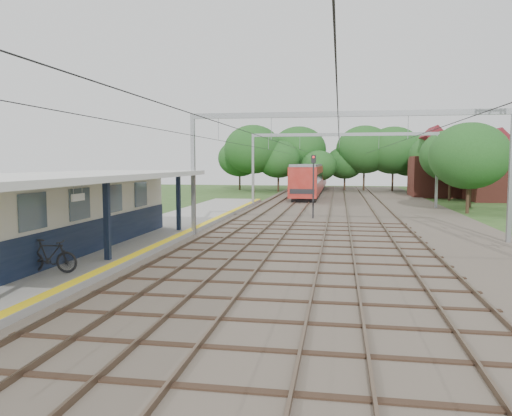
{
  "coord_description": "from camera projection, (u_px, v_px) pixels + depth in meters",
  "views": [
    {
      "loc": [
        3.27,
        -12.56,
        4.25
      ],
      "look_at": [
        -1.52,
        16.0,
        1.6
      ],
      "focal_mm": 35.0,
      "sensor_mm": 36.0,
      "label": 1
    }
  ],
  "objects": [
    {
      "name": "rail_tracks",
      "position": [
        318.0,
        210.0,
        42.46
      ],
      "size": [
        11.8,
        88.0,
        0.15
      ],
      "color": "brown",
      "rests_on": "ballast_bed"
    },
    {
      "name": "canopy",
      "position": [
        62.0,
        178.0,
        20.1
      ],
      "size": [
        6.4,
        20.0,
        3.44
      ],
      "color": "#101B34",
      "rests_on": "platform"
    },
    {
      "name": "ground",
      "position": [
        213.0,
        323.0,
        13.26
      ],
      "size": [
        160.0,
        160.0,
        0.0
      ],
      "primitive_type": "plane",
      "color": "#2D4C1E",
      "rests_on": "ground"
    },
    {
      "name": "house_far",
      "position": [
        444.0,
        171.0,
        61.4
      ],
      "size": [
        8.0,
        6.12,
        8.66
      ],
      "color": "brown",
      "rests_on": "ground"
    },
    {
      "name": "train",
      "position": [
        312.0,
        177.0,
        69.15
      ],
      "size": [
        3.0,
        37.4,
        3.94
      ],
      "color": "black",
      "rests_on": "ballast_bed"
    },
    {
      "name": "tree_band",
      "position": [
        344.0,
        158.0,
        68.28
      ],
      "size": [
        31.72,
        30.88,
        8.82
      ],
      "color": "#382619",
      "rests_on": "ground"
    },
    {
      "name": "platform",
      "position": [
        146.0,
        235.0,
        28.23
      ],
      "size": [
        5.0,
        52.0,
        0.35
      ],
      "primitive_type": "cube",
      "color": "gray",
      "rests_on": "ground"
    },
    {
      "name": "signal_post",
      "position": [
        313.0,
        178.0,
        36.88
      ],
      "size": [
        0.35,
        0.3,
        4.8
      ],
      "rotation": [
        0.0,
        0.0,
        -0.13
      ],
      "color": "black",
      "rests_on": "ground"
    },
    {
      "name": "catenary_system",
      "position": [
        342.0,
        145.0,
        37.03
      ],
      "size": [
        17.22,
        88.0,
        7.0
      ],
      "color": "gray",
      "rests_on": "ground"
    },
    {
      "name": "yellow_stripe",
      "position": [
        184.0,
        232.0,
        27.84
      ],
      "size": [
        0.45,
        52.0,
        0.01
      ],
      "primitive_type": "cube",
      "color": "yellow",
      "rests_on": "platform"
    },
    {
      "name": "station_building",
      "position": [
        53.0,
        214.0,
        21.41
      ],
      "size": [
        3.41,
        18.0,
        3.4
      ],
      "color": "beige",
      "rests_on": "platform"
    },
    {
      "name": "bicycle",
      "position": [
        50.0,
        256.0,
        17.62
      ],
      "size": [
        2.04,
        0.75,
        1.2
      ],
      "primitive_type": "imported",
      "rotation": [
        0.0,
        0.0,
        1.67
      ],
      "color": "black",
      "rests_on": "platform"
    },
    {
      "name": "house_near",
      "position": [
        503.0,
        174.0,
        54.71
      ],
      "size": [
        7.0,
        6.12,
        7.89
      ],
      "color": "brown",
      "rests_on": "ground"
    },
    {
      "name": "ballast_bed",
      "position": [
        348.0,
        212.0,
        42.06
      ],
      "size": [
        18.0,
        90.0,
        0.1
      ],
      "primitive_type": "cube",
      "color": "#473D33",
      "rests_on": "ground"
    }
  ]
}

